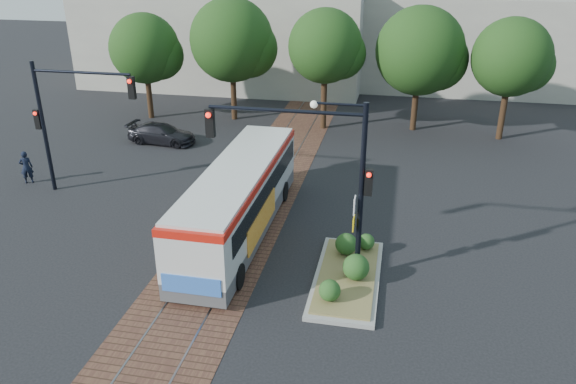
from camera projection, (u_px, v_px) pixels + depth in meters
name	position (u px, v px, depth m)	size (l,w,h in m)	color
ground	(222.00, 251.00, 21.09)	(120.00, 120.00, 0.00)	black
trackbed	(250.00, 206.00, 24.66)	(3.60, 40.00, 0.02)	brown
tree_row	(321.00, 48.00, 33.59)	(26.40, 5.60, 7.67)	#382314
warehouses	(322.00, 35.00, 45.36)	(40.00, 13.00, 8.00)	#ADA899
city_bus	(239.00, 196.00, 21.86)	(2.39, 10.65, 2.84)	#4B4B4E
traffic_island	(348.00, 270.00, 19.27)	(2.20, 5.20, 1.13)	gray
signal_pole_main	(324.00, 163.00, 17.97)	(5.49, 0.46, 6.00)	black
signal_pole_left	(63.00, 111.00, 24.62)	(4.99, 0.34, 6.00)	black
officer	(26.00, 167.00, 26.80)	(0.59, 0.38, 1.61)	black
parked_car	(162.00, 134.00, 32.26)	(1.60, 3.94, 1.14)	black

